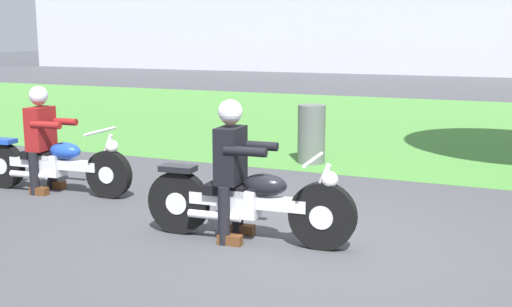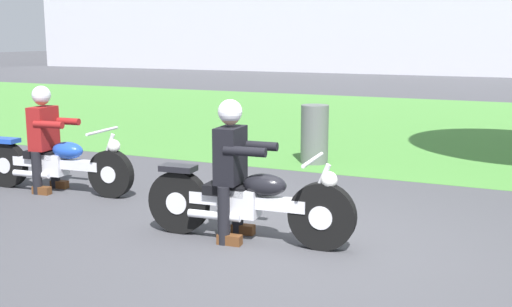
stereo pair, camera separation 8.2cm
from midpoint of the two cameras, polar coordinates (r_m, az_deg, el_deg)
ground at (r=6.27m, az=3.42°, el=-8.14°), size 120.00×120.00×0.00m
grass_verge at (r=15.02m, az=15.82°, el=2.50°), size 60.00×12.00×0.01m
motorcycle_lead at (r=6.24m, az=-1.07°, el=-4.41°), size 2.17×0.66×0.88m
rider_lead at (r=6.21m, az=-2.53°, el=-0.48°), size 0.57×0.49×1.41m
motorcycle_follow at (r=8.58m, az=-17.99°, el=-0.91°), size 2.24×0.66×0.86m
rider_follow at (r=8.62m, az=-19.03°, el=1.95°), size 0.57×0.49×1.38m
trash_can at (r=10.11m, az=4.80°, el=1.76°), size 0.44×0.44×0.94m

